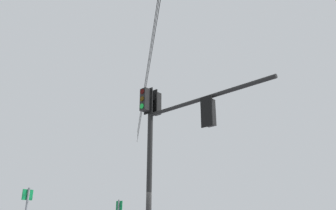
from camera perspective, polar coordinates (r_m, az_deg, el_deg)
The scene contains 2 objects.
signal_mast_assembly at distance 12.12m, azimuth -0.31°, elevation -4.44°, with size 5.17×2.50×6.49m.
overhead_wire_span at distance 15.22m, azimuth -3.17°, elevation 7.94°, with size 12.31×22.42×1.54m.
Camera 1 is at (-4.29, 10.92, 1.35)m, focal length 35.57 mm.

